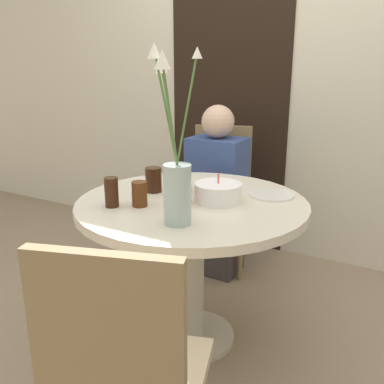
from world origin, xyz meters
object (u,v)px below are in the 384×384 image
birthday_cake (218,192)px  drink_glass_1 (112,192)px  drink_glass_2 (140,194)px  side_plate (271,195)px  chair_near_front (220,188)px  flower_vase (176,175)px  drink_glass_3 (179,194)px  drink_glass_4 (184,179)px  chair_far_back (125,373)px  person_woman (217,197)px  drink_glass_0 (154,180)px

birthday_cake → drink_glass_1: bearing=-141.8°
drink_glass_2 → side_plate: bearing=43.2°
chair_near_front → drink_glass_2: bearing=-101.3°
flower_vase → drink_glass_2: 0.31m
side_plate → drink_glass_1: bearing=-138.4°
side_plate → chair_near_front: bearing=132.0°
flower_vase → drink_glass_3: bearing=117.8°
side_plate → flower_vase: bearing=-110.2°
drink_glass_4 → drink_glass_3: bearing=-65.3°
drink_glass_4 → side_plate: bearing=19.6°
chair_near_front → flower_vase: (0.36, -1.16, 0.40)m
chair_far_back → side_plate: bearing=-108.5°
drink_glass_1 → chair_near_front: bearing=90.5°
birthday_cake → drink_glass_1: (-0.37, -0.29, 0.02)m
birthday_cake → person_woman: person_woman is taller
drink_glass_1 → drink_glass_3: bearing=33.6°
drink_glass_0 → drink_glass_2: 0.22m
birthday_cake → drink_glass_2: (-0.27, -0.23, 0.01)m
birthday_cake → person_woman: (-0.33, 0.67, -0.26)m
drink_glass_0 → drink_glass_1: drink_glass_1 is taller
drink_glass_0 → drink_glass_3: 0.24m
chair_near_front → birthday_cake: 0.94m
chair_far_back → drink_glass_4: (-0.38, 0.97, 0.26)m
chair_near_front → drink_glass_4: 0.83m
side_plate → person_woman: 0.73m
flower_vase → drink_glass_4: flower_vase is taller
chair_near_front → drink_glass_3: chair_near_front is taller
drink_glass_0 → person_woman: 0.74m
drink_glass_4 → person_woman: (-0.12, 0.61, -0.28)m
birthday_cake → drink_glass_1: 0.47m
drink_glass_3 → drink_glass_0: bearing=152.1°
chair_far_back → drink_glass_0: size_ratio=7.74×
chair_near_front → drink_glass_1: (0.01, -1.12, 0.26)m
chair_near_front → drink_glass_1: 1.15m
drink_glass_2 → drink_glass_4: drink_glass_4 is taller
chair_far_back → drink_glass_3: 0.88m
flower_vase → drink_glass_0: flower_vase is taller
drink_glass_0 → drink_glass_2: size_ratio=1.09×
flower_vase → drink_glass_1: size_ratio=5.13×
chair_far_back → drink_glass_0: bearing=-78.3°
drink_glass_1 → drink_glass_2: (0.10, 0.07, -0.01)m
chair_far_back → birthday_cake: 0.96m
flower_vase → drink_glass_3: 0.28m
chair_near_front → drink_glass_1: chair_near_front is taller
drink_glass_0 → flower_vase: bearing=-44.9°
flower_vase → person_woman: flower_vase is taller
side_plate → birthday_cake: bearing=-132.4°
birthday_cake → drink_glass_2: size_ratio=1.93×
drink_glass_1 → drink_glass_2: size_ratio=1.18×
side_plate → drink_glass_2: size_ratio=1.92×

